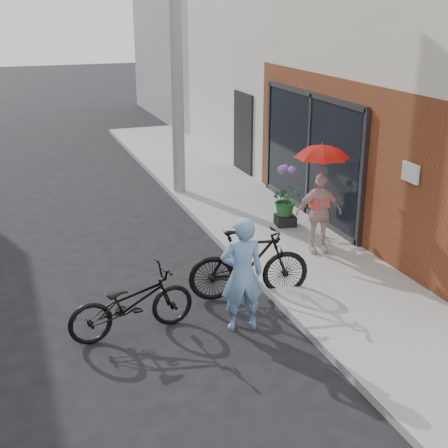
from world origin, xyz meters
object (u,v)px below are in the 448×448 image
bike_right (249,264)px  kimono_woman (319,213)px  utility_pole (176,41)px  officer (242,274)px  planter (285,220)px  bike_left (132,303)px

bike_right → kimono_woman: size_ratio=1.31×
utility_pole → officer: 6.99m
bike_right → planter: (1.80, 2.50, -0.34)m
planter → officer: bearing=-123.9°
officer → kimono_woman: officer is taller
planter → bike_left: bearing=-141.2°
bike_left → planter: bearing=-58.7°
bike_right → bike_left: bearing=114.0°
officer → bike_left: officer is taller
bike_right → utility_pole: bearing=4.6°
kimono_woman → bike_left: bearing=-146.9°
utility_pole → bike_left: utility_pole is taller
utility_pole → officer: (-0.96, -6.39, -2.68)m
officer → planter: bearing=-116.1°
bike_left → planter: bike_left is taller
officer → kimono_woman: (2.20, 1.92, 0.01)m
bike_left → planter: size_ratio=4.66×
kimono_woman → planter: size_ratio=3.75×
kimono_woman → planter: (0.06, 1.44, -0.61)m
bike_left → kimono_woman: kimono_woman is taller
bike_left → bike_right: size_ratio=0.95×
utility_pole → officer: size_ratio=4.27×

